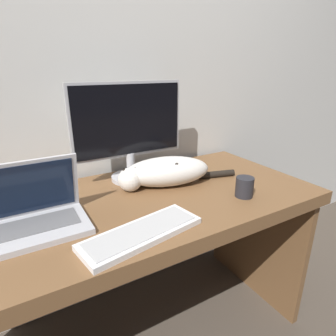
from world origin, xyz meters
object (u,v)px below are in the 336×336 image
object	(u,v)px
laptop	(33,216)
external_keyboard	(142,233)
coffee_mug	(244,187)
cat	(165,171)
monitor	(129,129)

from	to	relation	value
laptop	external_keyboard	distance (m)	0.37
laptop	coffee_mug	bearing A→B (deg)	-12.23
external_keyboard	cat	world-z (taller)	cat
monitor	cat	distance (m)	0.26
monitor	laptop	xyz separation A→B (m)	(-0.46, -0.25, -0.20)
laptop	external_keyboard	size ratio (longest dim) A/B	0.78
laptop	monitor	bearing A→B (deg)	28.45
laptop	external_keyboard	world-z (taller)	laptop
monitor	laptop	size ratio (longest dim) A/B	1.59
cat	coffee_mug	xyz separation A→B (m)	(0.23, -0.27, -0.03)
coffee_mug	cat	bearing A→B (deg)	130.50
monitor	external_keyboard	distance (m)	0.55
laptop	coffee_mug	xyz separation A→B (m)	(0.79, -0.17, -0.00)
cat	laptop	bearing A→B (deg)	-154.42
laptop	cat	size ratio (longest dim) A/B	0.58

